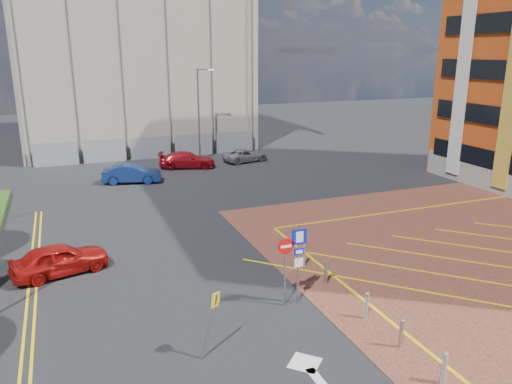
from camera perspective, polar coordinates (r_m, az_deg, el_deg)
ground at (r=18.97m, az=4.71°, el=-14.08°), size 140.00×140.00×0.00m
lamp_back at (r=44.49m, az=-6.48°, el=9.21°), size 1.53×0.16×8.00m
sign_cluster at (r=19.00m, az=4.34°, el=-7.43°), size 1.17×0.12×3.20m
warning_sign at (r=16.14m, az=-5.11°, el=-14.01°), size 0.75×0.42×2.25m
bollard_row at (r=18.56m, az=13.67°, el=-13.58°), size 0.14×11.14×0.90m
construction_building at (r=55.20m, az=-14.43°, el=17.01°), size 21.20×19.20×22.00m
construction_fence at (r=46.24m, az=-10.70°, el=5.07°), size 21.60×0.06×2.00m
car_red_left at (r=23.53m, az=-21.52°, el=-7.15°), size 4.36×2.62×1.39m
car_blue_back at (r=37.95m, az=-14.01°, el=2.05°), size 4.43×2.44×1.38m
car_red_back at (r=42.00m, az=-7.88°, el=3.66°), size 4.97×3.13×1.34m
car_silver_back at (r=43.98m, az=-1.21°, el=4.21°), size 4.33×2.70×1.12m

